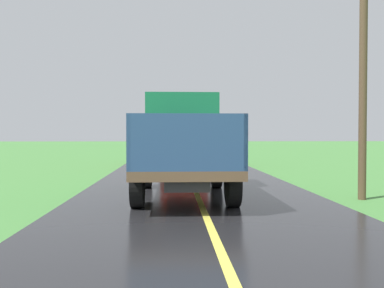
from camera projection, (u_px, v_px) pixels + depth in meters
name	position (u px, v px, depth m)	size (l,w,h in m)	color
banana_truck_near	(183.00, 142.00, 11.50)	(2.38, 5.82, 2.80)	#2D2D30
banana_truck_far	(183.00, 138.00, 23.41)	(2.38, 5.81, 2.80)	#2D2D30
utility_pole_roadside	(363.00, 53.00, 10.63)	(2.00, 0.20, 6.98)	brown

